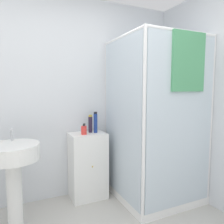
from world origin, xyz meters
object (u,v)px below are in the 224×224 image
at_px(sink, 13,164).
at_px(shampoo_bottle_tall_black, 90,124).
at_px(soap_dispenser, 84,130).
at_px(shampoo_bottle_blue, 95,123).

xyz_separation_m(sink, shampoo_bottle_tall_black, (0.90, 0.35, 0.28)).
height_order(sink, shampoo_bottle_tall_black, shampoo_bottle_tall_black).
height_order(soap_dispenser, shampoo_bottle_tall_black, shampoo_bottle_tall_black).
height_order(shampoo_bottle_tall_black, shampoo_bottle_blue, shampoo_bottle_blue).
bearing_deg(soap_dispenser, shampoo_bottle_blue, 14.98).
xyz_separation_m(soap_dispenser, shampoo_bottle_blue, (0.17, 0.04, 0.07)).
relative_size(soap_dispenser, shampoo_bottle_blue, 0.52).
bearing_deg(soap_dispenser, sink, -161.70).
relative_size(sink, shampoo_bottle_blue, 3.75).
bearing_deg(shampoo_bottle_blue, shampoo_bottle_tall_black, 144.01).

